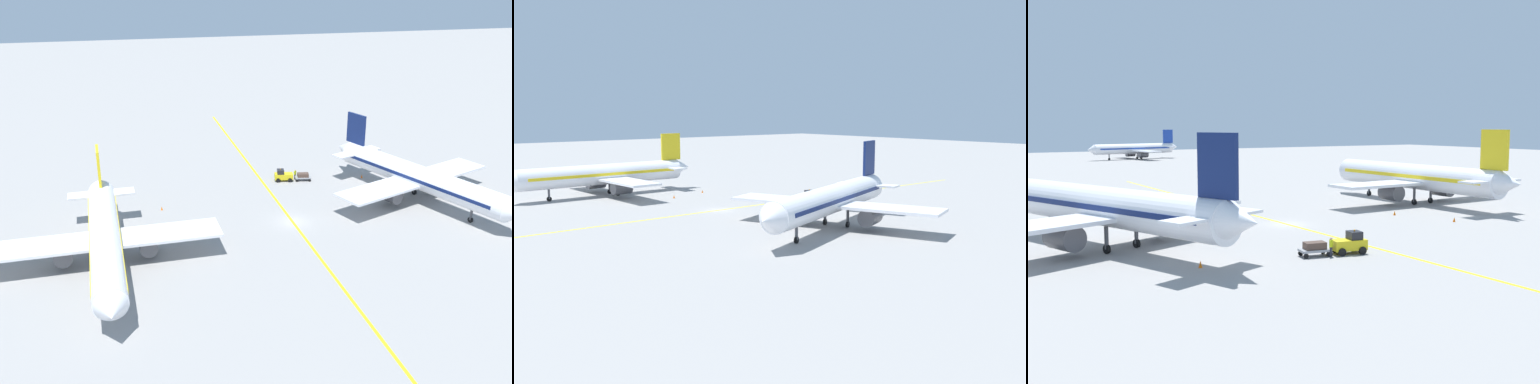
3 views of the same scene
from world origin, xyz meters
TOP-DOWN VIEW (x-y plane):
  - ground_plane at (0.00, 0.00)m, footprint 400.00×400.00m
  - apron_yellow_centreline at (0.00, 0.00)m, footprint 2.78×119.98m
  - airplane_at_gate at (-20.53, -3.44)m, footprint 27.96×34.14m
  - airplane_adjacent_stand at (25.40, 6.70)m, footprint 28.15×35.48m
  - airplane_distant_taxiing at (22.97, 135.90)m, footprint 31.86×25.63m
  - baggage_tug_white at (-3.16, -16.12)m, footprint 3.22×2.20m
  - baggage_cart_trailing at (-6.40, -15.53)m, footprint 2.81×1.85m
  - ground_crew_worker at (-5.29, -16.38)m, footprint 0.49×0.39m
  - traffic_cone_near_nose at (17.53, -8.47)m, footprint 0.32×0.32m
  - traffic_cone_mid_apron at (14.98, -1.05)m, footprint 0.32×0.32m
  - traffic_cone_by_wingtip at (-16.39, -14.38)m, footprint 0.32×0.32m

SIDE VIEW (x-z plane):
  - ground_plane at x=0.00m, z-range 0.00..0.00m
  - apron_yellow_centreline at x=0.00m, z-range 0.00..0.01m
  - traffic_cone_near_nose at x=17.53m, z-range 0.00..0.55m
  - traffic_cone_mid_apron at x=14.98m, z-range 0.00..0.55m
  - traffic_cone_by_wingtip at x=-16.39m, z-range 0.00..0.55m
  - baggage_cart_trailing at x=-6.40m, z-range 0.14..1.38m
  - baggage_tug_white at x=-3.16m, z-range -0.15..1.96m
  - ground_crew_worker at x=-5.29m, z-range 0.07..1.75m
  - airplane_distant_taxiing at x=22.97m, z-range -1.43..8.11m
  - airplane_at_gate at x=-20.53m, z-range -1.59..9.01m
  - airplane_adjacent_stand at x=25.40m, z-range -1.59..9.01m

